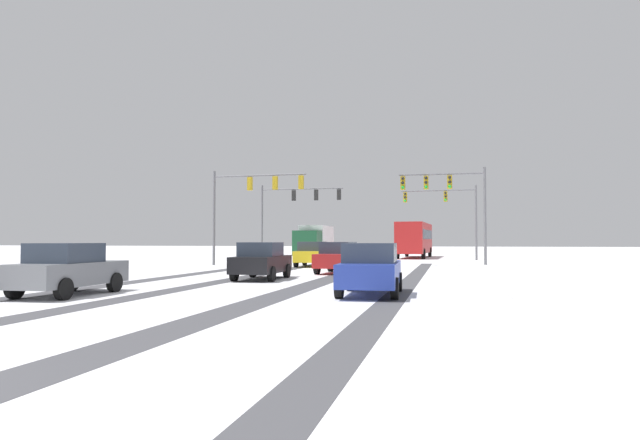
% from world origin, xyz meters
% --- Properties ---
extents(wheel_track_left_lane, '(1.13, 38.51, 0.01)m').
position_xyz_m(wheel_track_left_lane, '(1.62, 17.50, 0.00)').
color(wheel_track_left_lane, '#4C4C51').
rests_on(wheel_track_left_lane, ground).
extents(wheel_track_right_lane, '(1.06, 38.51, 0.01)m').
position_xyz_m(wheel_track_right_lane, '(-5.81, 17.50, 0.00)').
color(wheel_track_right_lane, '#4C4C51').
rests_on(wheel_track_right_lane, ground).
extents(wheel_track_center, '(0.78, 38.51, 0.01)m').
position_xyz_m(wheel_track_center, '(5.16, 17.50, 0.00)').
color(wheel_track_center, '#4C4C51').
rests_on(wheel_track_center, ground).
extents(wheel_track_oncoming, '(0.99, 38.51, 0.01)m').
position_xyz_m(wheel_track_oncoming, '(-2.44, 17.50, 0.00)').
color(wheel_track_oncoming, '#4C4C51').
rests_on(wheel_track_oncoming, ground).
extents(sidewalk_kerb_right, '(4.00, 38.51, 0.12)m').
position_xyz_m(sidewalk_kerb_right, '(10.46, 15.75, 0.06)').
color(sidewalk_kerb_right, white).
rests_on(sidewalk_kerb_right, ground).
extents(traffic_signal_far_right, '(6.49, 0.53, 6.50)m').
position_xyz_m(traffic_signal_far_right, '(6.81, 45.08, 4.66)').
color(traffic_signal_far_right, slate).
rests_on(traffic_signal_far_right, ground).
extents(traffic_signal_far_left, '(7.29, 0.43, 6.50)m').
position_xyz_m(traffic_signal_far_left, '(-6.14, 40.99, 4.83)').
color(traffic_signal_far_left, slate).
rests_on(traffic_signal_far_left, ground).
extents(traffic_signal_near_left, '(6.73, 0.53, 6.50)m').
position_xyz_m(traffic_signal_near_left, '(-6.38, 30.92, 4.81)').
color(traffic_signal_near_left, slate).
rests_on(traffic_signal_near_left, ground).
extents(traffic_signal_near_right, '(5.66, 0.53, 6.50)m').
position_xyz_m(traffic_signal_near_right, '(6.82, 32.91, 4.78)').
color(traffic_signal_near_right, slate).
rests_on(traffic_signal_near_right, ground).
extents(car_yellow_cab_lead, '(1.96, 4.17, 1.62)m').
position_xyz_m(car_yellow_cab_lead, '(-1.91, 30.49, 0.82)').
color(car_yellow_cab_lead, yellow).
rests_on(car_yellow_cab_lead, ground).
extents(car_red_second, '(2.02, 4.19, 1.62)m').
position_xyz_m(car_red_second, '(1.15, 23.88, 0.82)').
color(car_red_second, red).
rests_on(car_red_second, ground).
extents(car_black_third, '(1.97, 4.17, 1.62)m').
position_xyz_m(car_black_third, '(-1.22, 18.54, 0.82)').
color(car_black_third, black).
rests_on(car_black_third, ground).
extents(car_blue_fourth, '(1.98, 4.17, 1.62)m').
position_xyz_m(car_blue_fourth, '(4.36, 12.86, 0.82)').
color(car_blue_fourth, '#233899').
rests_on(car_blue_fourth, ground).
extents(car_grey_fifth, '(1.91, 4.14, 1.62)m').
position_xyz_m(car_grey_fifth, '(-4.79, 10.57, 0.82)').
color(car_grey_fifth, slate).
rests_on(car_grey_fifth, ground).
extents(bus_oncoming, '(3.05, 11.11, 3.38)m').
position_xyz_m(bus_oncoming, '(3.47, 50.58, 1.99)').
color(bus_oncoming, '#B21E1E').
rests_on(bus_oncoming, ground).
extents(box_truck_delivery, '(2.42, 7.45, 3.02)m').
position_xyz_m(box_truck_delivery, '(-4.94, 43.38, 1.63)').
color(box_truck_delivery, '#194C2D').
rests_on(box_truck_delivery, ground).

